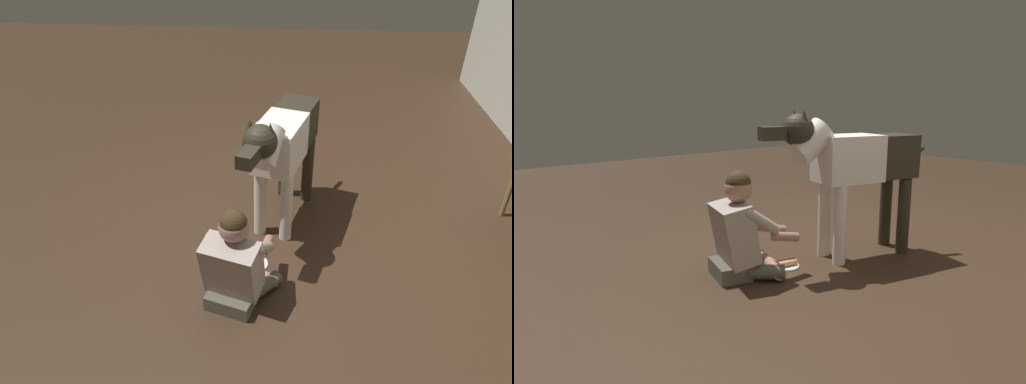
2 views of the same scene
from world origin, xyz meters
The scene contains 4 objects.
ground_plane centered at (0.00, 0.00, 0.00)m, with size 14.27×14.27×0.00m, color #362418.
person_sitting_on_floor centered at (0.85, -0.14, 0.33)m, with size 0.71×0.59×0.80m.
large_dog centered at (-0.11, 0.15, 0.80)m, with size 1.54×0.61×1.24m.
hot_dog_on_plate centered at (0.48, -0.03, 0.03)m, with size 0.21×0.21×0.06m.
Camera 2 is at (2.72, 2.32, 1.30)m, focal length 30.10 mm.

